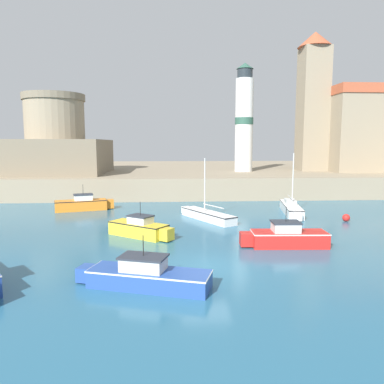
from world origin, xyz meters
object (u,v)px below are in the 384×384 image
(lighthouse, at_px, (244,119))
(church, at_px, (345,126))
(fortress, at_px, (56,147))
(motorboat_orange_7, at_px, (83,204))
(sailboat_white_2, at_px, (207,215))
(sailboat_white_0, at_px, (291,208))
(mooring_buoy, at_px, (346,218))
(motorboat_yellow_3, at_px, (140,228))
(motorboat_red_5, at_px, (286,237))
(motorboat_blue_6, at_px, (146,276))

(lighthouse, bearing_deg, church, 10.84)
(fortress, bearing_deg, motorboat_orange_7, -64.99)
(sailboat_white_2, distance_m, lighthouse, 22.61)
(sailboat_white_0, height_order, mooring_buoy, sailboat_white_0)
(lighthouse, bearing_deg, motorboat_yellow_3, -115.34)
(sailboat_white_2, bearing_deg, church, 45.81)
(motorboat_yellow_3, xyz_separation_m, motorboat_orange_7, (-6.11, 10.32, 0.03))
(motorboat_red_5, relative_size, fortress, 0.43)
(sailboat_white_0, distance_m, lighthouse, 19.49)
(motorboat_yellow_3, distance_m, motorboat_blue_6, 9.01)
(motorboat_blue_6, height_order, mooring_buoy, motorboat_blue_6)
(fortress, bearing_deg, sailboat_white_0, -32.35)
(sailboat_white_0, distance_m, motorboat_blue_6, 20.31)
(sailboat_white_0, height_order, church, church)
(motorboat_blue_6, relative_size, mooring_buoy, 10.19)
(sailboat_white_0, bearing_deg, motorboat_blue_6, -125.51)
(sailboat_white_2, xyz_separation_m, motorboat_yellow_3, (-5.00, -5.30, 0.18))
(mooring_buoy, distance_m, church, 27.50)
(sailboat_white_2, xyz_separation_m, church, (21.89, 22.52, 8.23))
(sailboat_white_2, relative_size, lighthouse, 0.44)
(sailboat_white_2, height_order, fortress, fortress)
(motorboat_orange_7, distance_m, fortress, 15.31)
(motorboat_yellow_3, relative_size, lighthouse, 0.32)
(motorboat_orange_7, relative_size, church, 0.30)
(fortress, bearing_deg, motorboat_red_5, -51.15)
(sailboat_white_0, height_order, fortress, fortress)
(motorboat_blue_6, distance_m, motorboat_orange_7, 20.53)
(church, bearing_deg, sailboat_white_2, -134.19)
(motorboat_yellow_3, bearing_deg, sailboat_white_0, 30.74)
(motorboat_yellow_3, bearing_deg, sailboat_white_2, 46.67)
(motorboat_red_5, distance_m, motorboat_blue_6, 10.05)
(mooring_buoy, xyz_separation_m, church, (10.86, 23.85, 8.33))
(mooring_buoy, relative_size, fortress, 0.05)
(church, relative_size, lighthouse, 1.30)
(motorboat_blue_6, height_order, motorboat_orange_7, motorboat_orange_7)
(motorboat_yellow_3, xyz_separation_m, church, (26.89, 27.82, 8.06))
(motorboat_orange_7, xyz_separation_m, fortress, (-6.09, 13.05, 5.20))
(mooring_buoy, height_order, church, church)
(motorboat_orange_7, distance_m, mooring_buoy, 23.03)
(church, bearing_deg, mooring_buoy, -114.49)
(motorboat_yellow_3, relative_size, mooring_buoy, 7.63)
(mooring_buoy, bearing_deg, sailboat_white_2, 173.10)
(sailboat_white_0, distance_m, motorboat_orange_7, 19.05)
(motorboat_red_5, height_order, lighthouse, lighthouse)
(fortress, bearing_deg, mooring_buoy, -34.51)
(motorboat_yellow_3, height_order, motorboat_red_5, motorboat_red_5)
(sailboat_white_0, relative_size, motorboat_orange_7, 1.30)
(church, height_order, lighthouse, church)
(motorboat_orange_7, distance_m, church, 38.21)
(sailboat_white_2, bearing_deg, mooring_buoy, -6.90)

